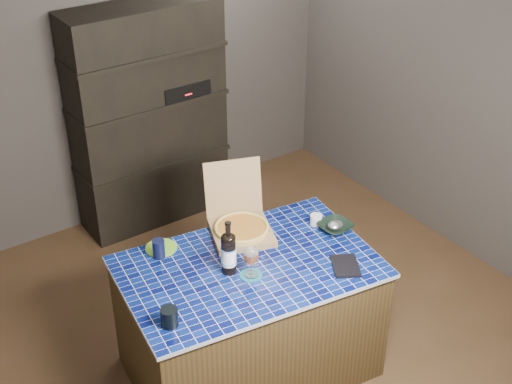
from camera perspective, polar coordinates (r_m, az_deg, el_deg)
room at (r=4.35m, az=0.39°, el=3.00°), size 3.50×3.50×3.50m
shelving_unit at (r=5.69m, az=-8.53°, el=5.95°), size 1.20×0.41×1.80m
kitchen_island at (r=4.40m, az=-0.56°, el=-10.05°), size 1.58×1.12×0.81m
pizza_box at (r=4.38m, az=-1.24°, el=-2.70°), size 0.49×0.54×0.40m
mead_bottle at (r=4.03m, az=-2.21°, el=-4.86°), size 0.09×0.09×0.34m
teal_trivet at (r=4.07m, az=-0.41°, el=-6.68°), size 0.13×0.13×0.01m
wine_glass at (r=3.99m, az=-0.41°, el=-5.12°), size 0.09×0.09×0.20m
tumbler at (r=3.75m, az=-6.94°, el=-9.90°), size 0.09×0.09×0.10m
dvd_case at (r=4.16m, az=7.17°, el=-5.88°), size 0.23×0.26×0.02m
bowl at (r=4.45m, az=6.36°, el=-2.80°), size 0.21×0.21×0.05m
foil_contents at (r=4.44m, az=6.38°, el=-2.64°), size 0.11×0.09×0.05m
white_jar at (r=4.49m, az=4.83°, el=-2.22°), size 0.08×0.08×0.07m
navy_cup at (r=4.22m, az=-7.78°, el=-4.51°), size 0.07×0.07×0.11m
green_trivet at (r=4.32m, az=-7.59°, el=-4.45°), size 0.19×0.19×0.01m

